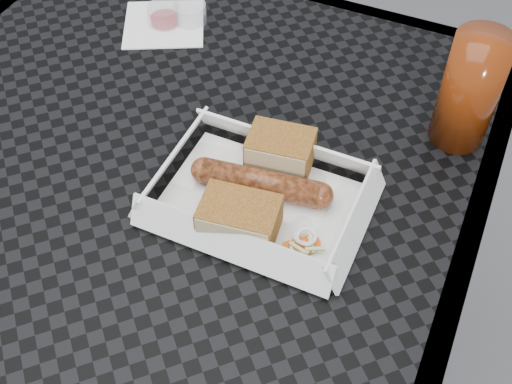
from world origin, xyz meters
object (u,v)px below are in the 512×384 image
patio_table (171,183)px  bratwurst (261,183)px  drink_glass (470,91)px  food_tray (259,201)px

patio_table → bratwurst: (0.14, -0.02, 0.10)m
bratwurst → drink_glass: 0.28m
food_tray → drink_glass: (0.19, 0.21, 0.07)m
bratwurst → drink_glass: size_ratio=1.13×
food_tray → bratwurst: 0.02m
patio_table → drink_glass: size_ratio=5.24×
food_tray → patio_table: bearing=165.9°
patio_table → drink_glass: drink_glass is taller
food_tray → drink_glass: bearing=47.9°
patio_table → drink_glass: (0.33, 0.17, 0.15)m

